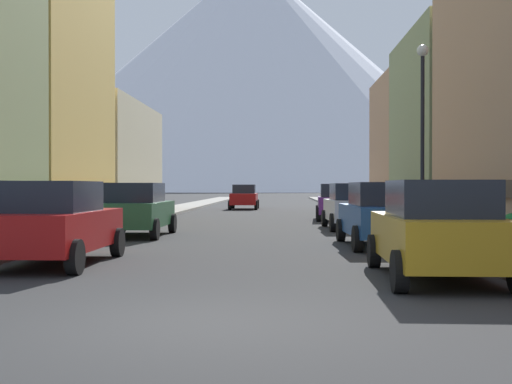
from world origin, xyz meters
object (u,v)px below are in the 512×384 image
car_left_1 (137,209)px  car_right_1 (382,214)px  potted_plant_1 (24,218)px  streetlamp_right (423,111)px  car_left_0 (55,223)px  car_driving_0 (244,197)px  potted_plant_0 (512,227)px  car_right_0 (437,229)px  car_right_2 (352,206)px  car_right_3 (337,202)px  pedestrian_0 (100,204)px

car_left_1 → car_right_1: 8.38m
potted_plant_1 → car_left_1: bearing=25.4°
potted_plant_1 → streetlamp_right: 12.78m
car_left_0 → car_driving_0: bearing=86.3°
car_right_1 → potted_plant_0: bearing=-18.4°
car_right_1 → potted_plant_1: size_ratio=4.72×
car_right_0 → car_right_2: same height
car_left_0 → car_right_0: (7.60, -1.93, 0.00)m
car_left_1 → car_right_2: bearing=27.4°
car_left_1 → car_right_3: 13.22m
car_left_1 → potted_plant_1: size_ratio=4.66×
car_left_0 → streetlamp_right: (9.15, 6.62, 3.09)m
car_right_1 → car_driving_0: bearing=100.3°
car_right_3 → potted_plant_1: size_ratio=4.74×
car_left_1 → streetlamp_right: 9.77m
car_driving_0 → streetlamp_right: bearing=-75.9°
pedestrian_0 → streetlamp_right: size_ratio=0.30×
car_right_1 → pedestrian_0: pedestrian_0 is taller
car_left_1 → potted_plant_1: car_left_1 is taller
car_right_1 → potted_plant_0: car_right_1 is taller
potted_plant_0 → potted_plant_1: bearing=167.7°
car_right_1 → car_right_3: size_ratio=1.00×
car_right_2 → potted_plant_0: 9.10m
car_right_2 → car_driving_0: bearing=103.6°
car_right_0 → potted_plant_0: (3.20, 5.42, -0.29)m
car_right_3 → car_right_0: bearing=-90.0°
pedestrian_0 → car_left_0: bearing=-79.0°
car_right_1 → potted_plant_1: 10.99m
pedestrian_0 → streetlamp_right: (11.60, -5.94, 3.03)m
potted_plant_1 → car_right_2: bearing=26.8°
car_right_0 → potted_plant_0: bearing=59.4°
car_right_0 → pedestrian_0: (-10.05, 14.49, 0.05)m
car_left_1 → car_right_0: (7.60, -10.00, 0.00)m
pedestrian_0 → streetlamp_right: streetlamp_right is taller
car_left_1 → car_right_3: bearing=54.9°
car_driving_0 → potted_plant_1: 28.27m
car_right_3 → streetlamp_right: bearing=-82.8°
car_driving_0 → potted_plant_0: car_driving_0 is taller
car_right_2 → potted_plant_1: (-10.80, -5.46, -0.21)m
car_left_0 → car_right_2: size_ratio=0.99×
car_left_1 → potted_plant_1: (-3.20, -1.52, -0.21)m
car_left_1 → pedestrian_0: (-2.45, 4.49, 0.05)m
car_right_3 → streetlamp_right: 12.75m
car_right_0 → car_right_2: size_ratio=1.00×
car_right_3 → potted_plant_1: bearing=-131.2°
car_right_2 → car_driving_0: same height
potted_plant_1 → streetlamp_right: size_ratio=0.16×
car_right_0 → car_right_1: 6.48m
potted_plant_0 → car_left_0: bearing=-162.1°
car_left_0 → car_right_0: size_ratio=0.99×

